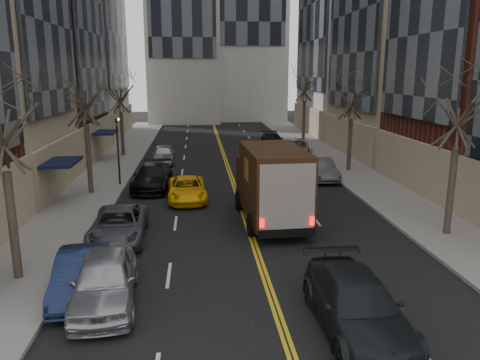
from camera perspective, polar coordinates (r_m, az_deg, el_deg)
The scene contains 20 objects.
sidewalk_left at distance 36.44m, azimuth -15.69°, elevation 1.20°, with size 4.00×66.00×0.15m, color slate.
sidewalk_right at distance 37.59m, azimuth 12.40°, elevation 1.75°, with size 4.00×66.00×0.15m, color slate.
tree_lf_mid at distance 28.83m, azimuth -18.56°, elevation 11.07°, with size 3.20×3.20×8.91m.
tree_lf_far at distance 41.62m, azimuth -14.47°, elevation 10.97°, with size 3.20×3.20×8.12m.
tree_rt_near at distance 22.14m, azimuth 25.38°, elevation 9.70°, with size 3.20×3.20×8.71m.
tree_rt_mid at distance 34.95m, azimuth 13.58°, elevation 10.92°, with size 3.20×3.20×8.32m.
tree_rt_far at distance 49.38m, azimuth 7.94°, elevation 12.37°, with size 3.20×3.20×9.11m.
traffic_signal at distance 30.84m, azimuth -14.68°, elevation 4.35°, with size 0.29×0.26×4.70m.
ups_truck at distance 22.81m, azimuth 3.84°, elevation -0.56°, with size 3.10×7.05×3.80m.
observer_sedan at distance 14.19m, azimuth 14.04°, elevation -14.57°, with size 2.26×5.49×1.59m.
taxi at distance 27.20m, azimuth -6.48°, elevation -1.11°, with size 2.15×4.67×1.30m, color #FFBC0A.
pedestrian at distance 22.57m, azimuth 5.67°, elevation -3.37°, with size 0.67×0.44×1.83m, color black.
parked_lf_a at distance 15.80m, azimuth -16.16°, elevation -11.61°, with size 1.95×4.85×1.65m, color #AFB1B7.
parked_lf_b at distance 16.70m, azimuth -18.81°, elevation -10.82°, with size 1.52×4.37×1.44m, color #131D3C.
parked_lf_c at distance 21.36m, azimuth -14.57°, elevation -5.31°, with size 2.31×5.02×1.39m, color #494A50.
parked_lf_d at distance 30.08m, azimuth -10.61°, elevation 0.37°, with size 2.16×5.31×1.54m, color black.
parked_lf_e at distance 38.32m, azimuth -9.34°, elevation 3.10°, with size 1.75×4.34×1.48m, color #A0A2A8.
parked_rt_a at distance 32.58m, azimuth 9.85°, elevation 1.30°, with size 1.54×4.43×1.46m, color #44474B.
parked_rt_b at distance 41.03m, azimuth 6.82°, elevation 3.87°, with size 2.51×5.45×1.51m, color #ADAFB5.
parked_rt_c at distance 46.62m, azimuth 3.98°, elevation 4.92°, with size 1.85×4.54×1.32m, color black.
Camera 1 is at (-2.37, -8.10, 7.30)m, focal length 35.00 mm.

